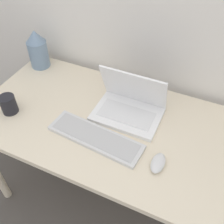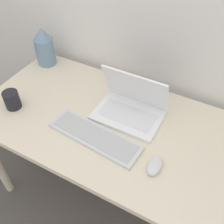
{
  "view_description": "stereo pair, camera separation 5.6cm",
  "coord_description": "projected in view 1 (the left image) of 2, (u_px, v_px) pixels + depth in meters",
  "views": [
    {
      "loc": [
        0.35,
        -0.44,
        1.67
      ],
      "look_at": [
        -0.0,
        0.33,
        0.82
      ],
      "focal_mm": 42.0,
      "sensor_mm": 36.0,
      "label": 1
    },
    {
      "loc": [
        0.4,
        -0.42,
        1.67
      ],
      "look_at": [
        -0.0,
        0.33,
        0.82
      ],
      "focal_mm": 42.0,
      "sensor_mm": 36.0,
      "label": 2
    }
  ],
  "objects": [
    {
      "name": "desk",
      "position": [
        115.0,
        134.0,
        1.35
      ],
      "size": [
        1.43,
        0.72,
        0.72
      ],
      "color": "beige",
      "rests_on": "ground_plane"
    },
    {
      "name": "laptop",
      "position": [
        129.0,
        105.0,
        1.31
      ],
      "size": [
        0.33,
        0.24,
        0.24
      ],
      "color": "white",
      "rests_on": "desk"
    },
    {
      "name": "keyboard",
      "position": [
        95.0,
        137.0,
        1.22
      ],
      "size": [
        0.47,
        0.17,
        0.02
      ],
      "color": "silver",
      "rests_on": "desk"
    },
    {
      "name": "mouse",
      "position": [
        158.0,
        163.0,
        1.11
      ],
      "size": [
        0.06,
        0.11,
        0.03
      ],
      "color": "silver",
      "rests_on": "desk"
    },
    {
      "name": "vase",
      "position": [
        38.0,
        49.0,
        1.56
      ],
      "size": [
        0.12,
        0.12,
        0.24
      ],
      "color": "slate",
      "rests_on": "desk"
    },
    {
      "name": "mp3_player",
      "position": [
        97.0,
        118.0,
        1.31
      ],
      "size": [
        0.04,
        0.06,
        0.01
      ],
      "color": "red",
      "rests_on": "desk"
    },
    {
      "name": "mug",
      "position": [
        9.0,
        104.0,
        1.32
      ],
      "size": [
        0.08,
        0.08,
        0.1
      ],
      "color": "black",
      "rests_on": "desk"
    }
  ]
}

